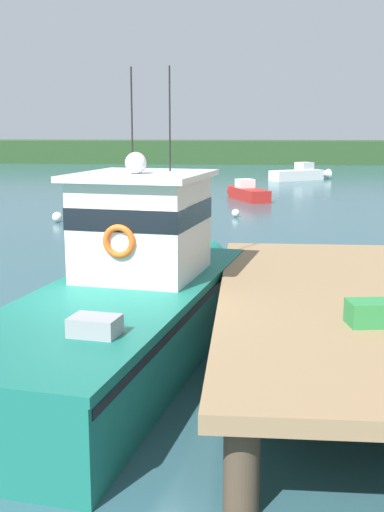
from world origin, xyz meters
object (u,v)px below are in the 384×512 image
Objects in this scene: moored_boat_mid_harbor at (300,174)px; moored_boat_off_the_point at (247,193)px; crate_stack_mid_dock at (371,313)px; mooring_buoy_inshore at (57,217)px; mooring_buoy_outer at (236,213)px; main_fishing_boat at (131,295)px.

moored_boat_mid_harbor is 1.13× the size of moored_boat_off_the_point.
crate_stack_mid_dock is 1.44× the size of mooring_buoy_inshore.
moored_boat_mid_harbor reaches higher than mooring_buoy_outer.
mooring_buoy_outer is (-0.46, -6.95, -0.20)m from moored_boat_off_the_point.
main_fishing_boat reaches higher than mooring_buoy_outer.
crate_stack_mid_dock reaches higher than moored_boat_off_the_point.
moored_boat_mid_harbor reaches higher than mooring_buoy_inshore.
crate_stack_mid_dock is at bearing -86.35° from moored_boat_off_the_point.
main_fishing_boat is at bearing -69.22° from mooring_buoy_inshore.
main_fishing_boat is 4.11m from crate_stack_mid_dock.
mooring_buoy_outer is at bearing -101.87° from moored_boat_mid_harbor.
crate_stack_mid_dock is 0.14× the size of moored_boat_off_the_point.
crate_stack_mid_dock is at bearing -93.13° from moored_boat_mid_harbor.
main_fishing_boat is at bearing -94.44° from moored_boat_off_the_point.
crate_stack_mid_dock reaches higher than mooring_buoy_outer.
main_fishing_boat reaches higher than crate_stack_mid_dock.
moored_boat_off_the_point reaches higher than mooring_buoy_inshore.
mooring_buoy_outer is (1.42, 17.29, -0.83)m from main_fishing_boat.
crate_stack_mid_dock is 26.33m from moored_boat_off_the_point.
main_fishing_boat is 17.37m from mooring_buoy_outer.
moored_boat_off_the_point is at bearing 85.56° from main_fishing_boat.
mooring_buoy_outer is (-2.13, 19.31, -1.19)m from crate_stack_mid_dock.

